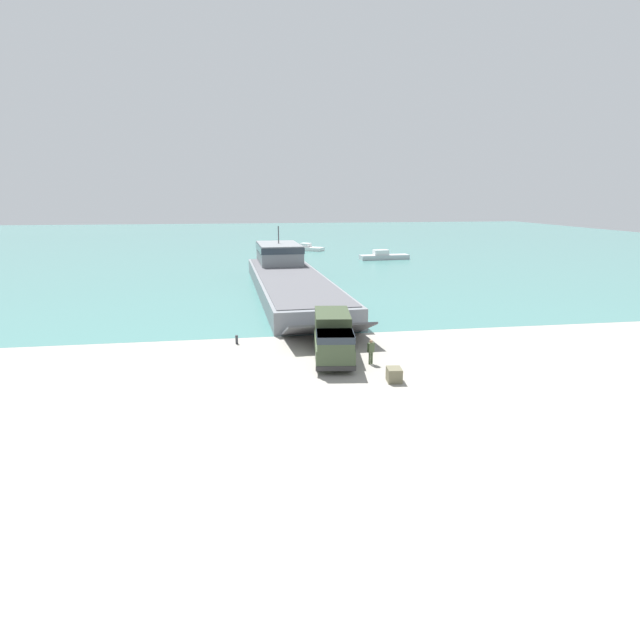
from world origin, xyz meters
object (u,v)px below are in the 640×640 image
at_px(soldier_on_ramp, 371,350).
at_px(moored_boat_b, 307,248).
at_px(cargo_crate, 394,375).
at_px(military_truck, 333,337).
at_px(landing_craft, 288,275).
at_px(moored_boat_a, 384,256).
at_px(mooring_bollard, 237,339).

relative_size(soldier_on_ramp, moored_boat_b, 0.25).
bearing_deg(cargo_crate, military_truck, 121.31).
bearing_deg(moored_boat_b, landing_craft, 25.67).
bearing_deg(military_truck, moored_boat_a, 167.85).
xyz_separation_m(landing_craft, moored_boat_a, (19.89, 27.10, -1.09)).
bearing_deg(landing_craft, mooring_bollard, -106.99).
xyz_separation_m(mooring_bollard, cargo_crate, (9.60, -9.63, 0.04)).
bearing_deg(cargo_crate, landing_craft, 96.11).
height_order(moored_boat_b, mooring_bollard, moored_boat_b).
height_order(moored_boat_a, moored_boat_b, moored_boat_a).
bearing_deg(moored_boat_b, moored_boat_a, 69.73).
xyz_separation_m(military_truck, mooring_bollard, (-6.67, 4.81, -1.22)).
bearing_deg(landing_craft, cargo_crate, -86.12).
bearing_deg(landing_craft, moored_boat_b, 77.37).
relative_size(mooring_bollard, cargo_crate, 0.70).
relative_size(soldier_on_ramp, moored_boat_a, 0.19).
height_order(soldier_on_ramp, cargo_crate, soldier_on_ramp).
relative_size(soldier_on_ramp, cargo_crate, 1.66).
relative_size(landing_craft, moored_boat_b, 5.91).
distance_m(soldier_on_ramp, cargo_crate, 3.52).
bearing_deg(moored_boat_a, mooring_bollard, -31.74).
xyz_separation_m(soldier_on_ramp, moored_boat_b, (5.28, 74.00, -0.49)).
bearing_deg(mooring_bollard, soldier_on_ramp, -34.57).
distance_m(landing_craft, military_truck, 27.95).
height_order(soldier_on_ramp, moored_boat_a, moored_boat_a).
xyz_separation_m(moored_boat_a, cargo_crate, (-16.38, -59.87, -0.14)).
height_order(landing_craft, mooring_bollard, landing_craft).
bearing_deg(military_truck, landing_craft, -171.64).
bearing_deg(mooring_bollard, moored_boat_a, 62.65).
bearing_deg(moored_boat_a, cargo_crate, -19.69).
bearing_deg(moored_boat_b, soldier_on_ramp, 31.99).
height_order(military_truck, moored_boat_a, military_truck).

